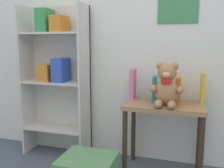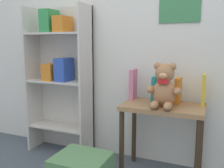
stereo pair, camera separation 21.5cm
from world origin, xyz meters
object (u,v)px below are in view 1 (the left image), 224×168
Objects in this scene: book_standing_teal at (155,88)px; book_standing_yellow at (202,88)px; bookshelf_side at (57,72)px; book_standing_orange at (178,89)px; teddy_bear at (166,86)px; book_standing_pink at (133,84)px; display_table at (164,116)px.

book_standing_teal is 0.86× the size of book_standing_yellow.
bookshelf_side is at bearing 177.15° from book_standing_yellow.
book_standing_yellow is at bearing 0.02° from bookshelf_side.
book_standing_orange is 0.19m from book_standing_yellow.
bookshelf_side is at bearing 176.56° from book_standing_teal.
teddy_bear is 0.35m from book_standing_pink.
teddy_bear reaches higher than book_standing_orange.
book_standing_pink is (-0.30, 0.18, -0.02)m from teddy_bear.
bookshelf_side reaches higher than book_standing_orange.
bookshelf_side is 1.32m from book_standing_yellow.
teddy_bear is at bearing -115.12° from book_standing_orange.
book_standing_teal is (-0.11, 0.16, -0.05)m from teddy_bear.
bookshelf_side is 0.75m from book_standing_pink.
book_standing_teal is at bearing -179.49° from book_standing_yellow.
book_standing_yellow reaches higher than display_table.
book_standing_teal reaches higher than book_standing_orange.
bookshelf_side is at bearing 179.27° from book_standing_orange.
bookshelf_side is 5.85× the size of book_standing_yellow.
teddy_bear is 1.64× the size of book_standing_orange.
teddy_bear reaches higher than display_table.
book_standing_pink is at bearing 177.87° from book_standing_yellow.
book_standing_pink is (0.75, -0.01, -0.08)m from bookshelf_side.
book_standing_yellow reaches higher than book_standing_orange.
bookshelf_side is at bearing 173.26° from display_table.
display_table is 0.25m from book_standing_orange.
book_standing_yellow is at bearing 4.98° from book_standing_orange.
teddy_bear is at bearing -148.29° from book_standing_yellow.
book_standing_yellow is at bearing -1.10° from book_standing_pink.
bookshelf_side is at bearing 177.63° from book_standing_pink.
display_table is 0.27m from teddy_bear.
book_standing_yellow is (0.38, 0.02, 0.02)m from book_standing_teal.
bookshelf_side is 5.48× the size of book_standing_pink.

